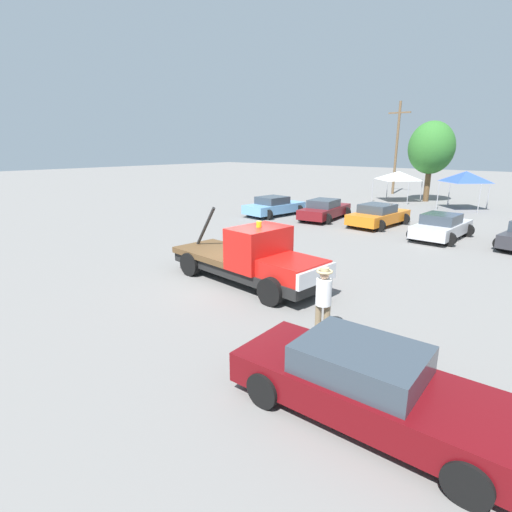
# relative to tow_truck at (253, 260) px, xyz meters

# --- Properties ---
(ground_plane) EXTENTS (160.00, 160.00, 0.00)m
(ground_plane) POSITION_rel_tow_truck_xyz_m (-0.37, 0.03, -0.91)
(ground_plane) COLOR slate
(tow_truck) EXTENTS (6.37, 2.48, 2.51)m
(tow_truck) POSITION_rel_tow_truck_xyz_m (0.00, 0.00, 0.00)
(tow_truck) COLOR black
(tow_truck) RESTS_ON ground
(foreground_car) EXTENTS (5.11, 2.14, 1.34)m
(foreground_car) POSITION_rel_tow_truck_xyz_m (6.25, -4.00, -0.26)
(foreground_car) COLOR #5B0A0F
(foreground_car) RESTS_ON ground
(person_near_truck) EXTENTS (0.40, 0.40, 1.82)m
(person_near_truck) POSITION_rel_tow_truck_xyz_m (3.94, -1.81, 0.17)
(person_near_truck) COLOR #847051
(person_near_truck) RESTS_ON ground
(parked_car_skyblue) EXTENTS (2.79, 4.66, 1.34)m
(parked_car_skyblue) POSITION_rel_tow_truck_xyz_m (-8.43, 11.82, -0.26)
(parked_car_skyblue) COLOR #669ED1
(parked_car_skyblue) RESTS_ON ground
(parked_car_maroon) EXTENTS (2.78, 4.95, 1.34)m
(parked_car_maroon) POSITION_rel_tow_truck_xyz_m (-4.96, 12.82, -0.26)
(parked_car_maroon) COLOR maroon
(parked_car_maroon) RESTS_ON ground
(parked_car_orange) EXTENTS (2.71, 4.65, 1.34)m
(parked_car_orange) POSITION_rel_tow_truck_xyz_m (-1.32, 13.01, -0.26)
(parked_car_orange) COLOR orange
(parked_car_orange) RESTS_ON ground
(parked_car_silver) EXTENTS (2.50, 4.36, 1.34)m
(parked_car_silver) POSITION_rel_tow_truck_xyz_m (2.69, 11.81, -0.26)
(parked_car_silver) COLOR #B7B7BC
(parked_car_silver) RESTS_ON ground
(canopy_tent_white) EXTENTS (3.19, 3.19, 2.60)m
(canopy_tent_white) POSITION_rel_tow_truck_xyz_m (-4.98, 24.84, 1.32)
(canopy_tent_white) COLOR #9E9EA3
(canopy_tent_white) RESTS_ON ground
(canopy_tent_blue) EXTENTS (2.92, 2.92, 2.88)m
(canopy_tent_blue) POSITION_rel_tow_truck_xyz_m (0.72, 23.51, 1.56)
(canopy_tent_blue) COLOR #9E9EA3
(canopy_tent_blue) RESTS_ON ground
(tree_left) EXTENTS (3.79, 3.79, 6.77)m
(tree_left) POSITION_rel_tow_truck_xyz_m (-3.00, 26.51, 3.64)
(tree_left) COLOR brown
(tree_left) RESTS_ON ground
(utility_pole) EXTENTS (2.20, 0.24, 8.90)m
(utility_pole) POSITION_rel_tow_truck_xyz_m (-7.53, 30.18, 3.81)
(utility_pole) COLOR brown
(utility_pole) RESTS_ON ground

